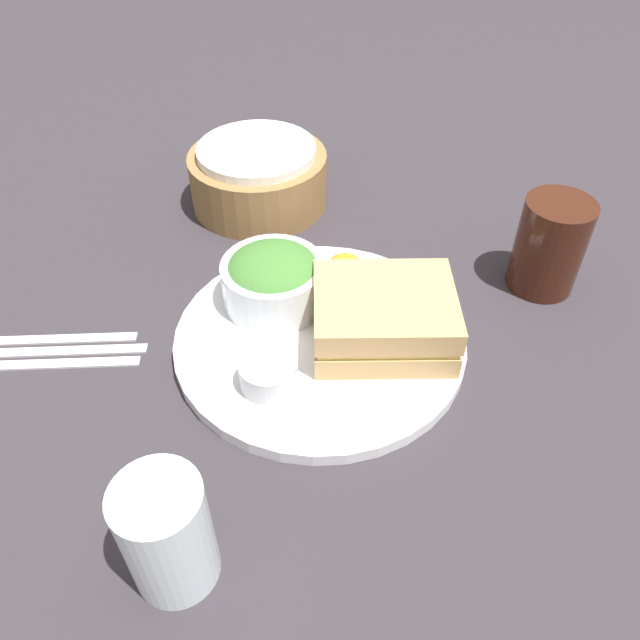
% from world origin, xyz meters
% --- Properties ---
extents(ground_plane, '(4.00, 4.00, 0.00)m').
position_xyz_m(ground_plane, '(0.00, 0.00, 0.00)').
color(ground_plane, '#2D282D').
extents(plate, '(0.31, 0.31, 0.01)m').
position_xyz_m(plate, '(0.00, 0.00, 0.01)').
color(plate, silver).
rests_on(plate, ground_plane).
extents(sandwich, '(0.17, 0.15, 0.06)m').
position_xyz_m(sandwich, '(0.06, 0.01, 0.04)').
color(sandwich, tan).
rests_on(sandwich, plate).
extents(salad_bowl, '(0.11, 0.11, 0.06)m').
position_xyz_m(salad_bowl, '(-0.06, 0.04, 0.05)').
color(salad_bowl, white).
rests_on(salad_bowl, plate).
extents(dressing_cup, '(0.06, 0.06, 0.03)m').
position_xyz_m(dressing_cup, '(-0.03, -0.08, 0.03)').
color(dressing_cup, '#B7B7BC').
rests_on(dressing_cup, plate).
extents(orange_wedge, '(0.05, 0.05, 0.05)m').
position_xyz_m(orange_wedge, '(0.01, 0.08, 0.04)').
color(orange_wedge, orange).
rests_on(orange_wedge, plate).
extents(drink_glass, '(0.08, 0.08, 0.11)m').
position_xyz_m(drink_glass, '(0.23, 0.16, 0.06)').
color(drink_glass, '#38190F').
rests_on(drink_glass, ground_plane).
extents(bread_basket, '(0.18, 0.18, 0.08)m').
position_xyz_m(bread_basket, '(-0.14, 0.25, 0.04)').
color(bread_basket, olive).
rests_on(bread_basket, ground_plane).
extents(fork, '(0.18, 0.06, 0.01)m').
position_xyz_m(fork, '(-0.26, -0.10, 0.00)').
color(fork, silver).
rests_on(fork, ground_plane).
extents(knife, '(0.19, 0.06, 0.01)m').
position_xyz_m(knife, '(-0.27, -0.08, 0.00)').
color(knife, silver).
rests_on(knife, ground_plane).
extents(spoon, '(0.16, 0.06, 0.01)m').
position_xyz_m(spoon, '(-0.27, -0.06, 0.00)').
color(spoon, silver).
rests_on(spoon, ground_plane).
extents(water_glass, '(0.07, 0.07, 0.11)m').
position_xyz_m(water_glass, '(-0.05, -0.26, 0.05)').
color(water_glass, silver).
rests_on(water_glass, ground_plane).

